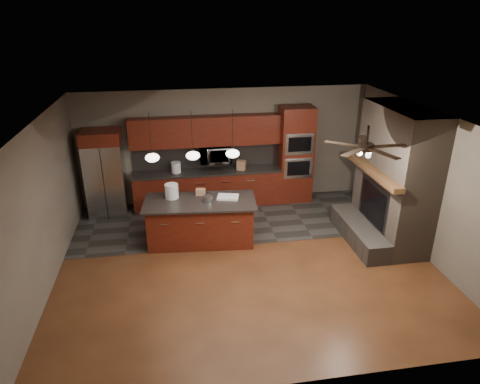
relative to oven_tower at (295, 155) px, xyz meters
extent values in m
plane|color=brown|center=(-1.70, -2.69, -1.19)|extent=(7.00, 7.00, 0.00)
cube|color=white|center=(-1.70, -2.69, 1.61)|extent=(7.00, 6.00, 0.02)
cube|color=#716A5B|center=(-1.70, 0.31, 0.21)|extent=(7.00, 0.02, 2.80)
cube|color=#716A5B|center=(1.80, -2.69, 0.21)|extent=(0.02, 6.00, 2.80)
cube|color=#716A5B|center=(-5.20, -2.69, 0.21)|extent=(0.02, 6.00, 2.80)
cube|color=#373532|center=(-1.70, -0.89, -1.19)|extent=(7.00, 2.40, 0.01)
cube|color=brown|center=(1.40, -2.29, 0.21)|extent=(0.80, 2.00, 2.80)
cube|color=#4D463F|center=(0.75, -2.29, -0.99)|extent=(0.50, 2.00, 0.40)
cube|color=#2D2D30|center=(1.02, -2.29, -0.37)|extent=(0.05, 1.20, 0.95)
cube|color=black|center=(1.00, -2.29, -0.37)|extent=(0.02, 1.00, 0.75)
cube|color=brown|center=(0.90, -2.29, 0.36)|extent=(0.22, 2.10, 0.10)
cube|color=maroon|center=(-2.18, 0.01, -0.76)|extent=(3.55, 0.60, 0.86)
cube|color=black|center=(-2.18, 0.01, -0.31)|extent=(3.59, 0.64, 0.04)
cube|color=black|center=(-2.18, 0.29, 0.01)|extent=(3.55, 0.03, 0.60)
cube|color=maroon|center=(-2.18, 0.13, 0.66)|extent=(3.55, 0.35, 0.70)
cube|color=maroon|center=(0.00, 0.01, 0.00)|extent=(0.80, 0.60, 2.38)
cube|color=silver|center=(0.00, -0.30, -0.24)|extent=(0.70, 0.03, 0.52)
cube|color=black|center=(0.00, -0.32, -0.24)|extent=(0.55, 0.02, 0.35)
cube|color=silver|center=(0.00, -0.30, 0.36)|extent=(0.70, 0.03, 0.52)
cube|color=black|center=(0.00, -0.32, 0.36)|extent=(0.55, 0.02, 0.35)
imported|color=silver|center=(-1.98, 0.06, 0.11)|extent=(0.73, 0.41, 0.50)
cube|color=silver|center=(-4.54, -0.07, -0.33)|extent=(0.86, 0.72, 1.72)
cube|color=#2D2D30|center=(-4.54, -0.44, -0.33)|extent=(0.02, 0.02, 1.70)
cube|color=silver|center=(-4.64, -0.45, -0.28)|extent=(0.03, 0.03, 0.86)
cube|color=silver|center=(-4.44, -0.45, -0.28)|extent=(0.03, 0.03, 0.86)
cube|color=maroon|center=(-4.54, -0.08, 0.68)|extent=(0.86, 0.72, 0.30)
cube|color=maroon|center=(-2.50, -1.78, -0.75)|extent=(2.17, 1.06, 0.88)
cube|color=black|center=(-2.50, -1.78, -0.29)|extent=(2.34, 1.22, 0.04)
cylinder|color=white|center=(-3.04, -1.52, -0.12)|extent=(0.31, 0.31, 0.30)
cylinder|color=#A2A2A7|center=(-2.34, -1.83, -0.21)|extent=(0.25, 0.25, 0.12)
cube|color=white|center=(-1.91, -1.71, -0.25)|extent=(0.49, 0.39, 0.04)
cube|color=#AE7A5A|center=(-2.45, -1.45, -0.21)|extent=(0.22, 0.17, 0.12)
cylinder|color=white|center=(-2.92, 0.01, -0.16)|extent=(0.24, 0.24, 0.26)
cube|color=#A37454|center=(-1.35, -0.04, -0.18)|extent=(0.25, 0.22, 0.23)
cylinder|color=black|center=(-3.35, -1.99, 1.22)|extent=(0.01, 0.01, 0.78)
ellipsoid|color=white|center=(-3.35, -1.99, 0.77)|extent=(0.26, 0.26, 0.16)
cylinder|color=black|center=(-2.60, -1.99, 1.22)|extent=(0.01, 0.01, 0.78)
ellipsoid|color=white|center=(-2.60, -1.99, 0.77)|extent=(0.26, 0.26, 0.16)
cylinder|color=black|center=(-1.85, -1.99, 1.22)|extent=(0.01, 0.01, 0.78)
ellipsoid|color=white|center=(-1.85, -1.99, 0.77)|extent=(0.26, 0.26, 0.16)
cylinder|color=black|center=(0.10, -3.49, 1.46)|extent=(0.04, 0.04, 0.30)
cylinder|color=black|center=(0.10, -3.49, 1.26)|extent=(0.24, 0.24, 0.12)
cube|color=black|center=(0.48, -3.49, 1.26)|extent=(0.60, 0.12, 0.01)
cube|color=black|center=(0.22, -3.13, 1.26)|extent=(0.30, 0.61, 0.01)
cube|color=black|center=(-0.21, -3.27, 1.26)|extent=(0.56, 0.45, 0.01)
cube|color=black|center=(-0.21, -3.72, 1.26)|extent=(0.56, 0.45, 0.01)
cube|color=black|center=(0.22, -3.85, 1.26)|extent=(0.30, 0.61, 0.01)
camera|label=1|loc=(-2.97, -9.66, 3.29)|focal=32.00mm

